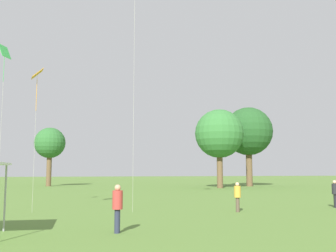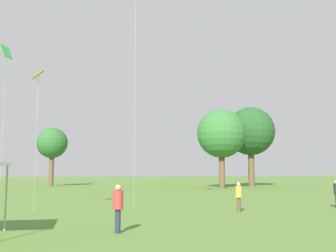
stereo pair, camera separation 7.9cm
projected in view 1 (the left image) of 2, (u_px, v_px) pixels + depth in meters
The scene contains 8 objects.
person_standing_1 at pixel (237, 194), 21.09m from camera, with size 0.43×0.43×1.58m.
person_standing_3 at pixel (117, 204), 14.00m from camera, with size 0.50×0.50×1.71m.
person_standing_6 at pixel (335, 191), 23.54m from camera, with size 0.42×0.42×1.63m.
kite_1 at pixel (4, 58), 21.94m from camera, with size 0.66×0.86×9.21m.
kite_3 at pixel (37, 80), 21.47m from camera, with size 0.69×0.85×7.75m.
distant_tree_0 at pixel (219, 134), 50.82m from camera, with size 6.29×6.29×10.14m.
distant_tree_1 at pixel (50, 144), 56.86m from camera, with size 4.43×4.43×8.44m.
distant_tree_2 at pixel (248, 132), 56.71m from camera, with size 6.93×6.93×11.35m.
Camera 1 is at (-2.74, -4.38, 2.20)m, focal length 42.00 mm.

